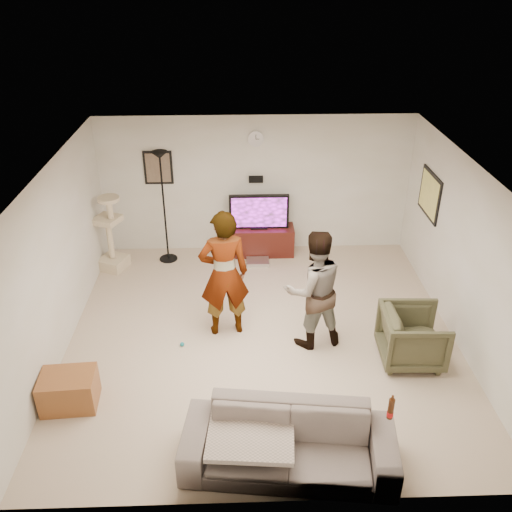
{
  "coord_description": "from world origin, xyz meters",
  "views": [
    {
      "loc": [
        -0.31,
        -6.35,
        4.81
      ],
      "look_at": [
        -0.08,
        0.2,
        1.21
      ],
      "focal_mm": 38.22,
      "sensor_mm": 36.0,
      "label": 1
    }
  ],
  "objects_px": {
    "tv_stand": "(259,240)",
    "beer_bottle": "(391,409)",
    "tv": "(259,212)",
    "armchair": "(412,337)",
    "side_table": "(69,390)",
    "floor_lamp": "(164,208)",
    "person_right": "(314,290)",
    "person_left": "(224,274)",
    "cat_tree": "(109,233)",
    "sofa": "(289,443)"
  },
  "relations": [
    {
      "from": "tv_stand",
      "to": "beer_bottle",
      "type": "relative_size",
      "value": 5.05
    },
    {
      "from": "tv",
      "to": "armchair",
      "type": "xyz_separation_m",
      "value": [
        1.93,
        -3.1,
        -0.46
      ]
    },
    {
      "from": "tv_stand",
      "to": "beer_bottle",
      "type": "distance_m",
      "value": 4.97
    },
    {
      "from": "tv_stand",
      "to": "side_table",
      "type": "xyz_separation_m",
      "value": [
        -2.45,
        -3.8,
        -0.05
      ]
    },
    {
      "from": "floor_lamp",
      "to": "person_right",
      "type": "xyz_separation_m",
      "value": [
        2.29,
        -2.49,
        -0.14
      ]
    },
    {
      "from": "person_left",
      "to": "beer_bottle",
      "type": "height_order",
      "value": "person_left"
    },
    {
      "from": "cat_tree",
      "to": "person_left",
      "type": "distance_m",
      "value": 2.78
    },
    {
      "from": "floor_lamp",
      "to": "person_right",
      "type": "height_order",
      "value": "floor_lamp"
    },
    {
      "from": "person_left",
      "to": "armchair",
      "type": "xyz_separation_m",
      "value": [
        2.51,
        -0.74,
        -0.58
      ]
    },
    {
      "from": "tv_stand",
      "to": "cat_tree",
      "type": "relative_size",
      "value": 0.92
    },
    {
      "from": "sofa",
      "to": "beer_bottle",
      "type": "xyz_separation_m",
      "value": [
        1.03,
        0.0,
        0.45
      ]
    },
    {
      "from": "person_left",
      "to": "cat_tree",
      "type": "bearing_deg",
      "value": -52.81
    },
    {
      "from": "cat_tree",
      "to": "sofa",
      "type": "relative_size",
      "value": 0.61
    },
    {
      "from": "side_table",
      "to": "person_left",
      "type": "bearing_deg",
      "value": 37.61
    },
    {
      "from": "floor_lamp",
      "to": "tv",
      "type": "bearing_deg",
      "value": 5.98
    },
    {
      "from": "beer_bottle",
      "to": "cat_tree",
      "type": "bearing_deg",
      "value": 130.62
    },
    {
      "from": "beer_bottle",
      "to": "side_table",
      "type": "bearing_deg",
      "value": 164.43
    },
    {
      "from": "floor_lamp",
      "to": "sofa",
      "type": "height_order",
      "value": "floor_lamp"
    },
    {
      "from": "person_right",
      "to": "armchair",
      "type": "distance_m",
      "value": 1.45
    },
    {
      "from": "cat_tree",
      "to": "tv_stand",
      "type": "bearing_deg",
      "value": 9.89
    },
    {
      "from": "sofa",
      "to": "armchair",
      "type": "height_order",
      "value": "armchair"
    },
    {
      "from": "person_left",
      "to": "side_table",
      "type": "relative_size",
      "value": 2.94
    },
    {
      "from": "cat_tree",
      "to": "armchair",
      "type": "xyz_separation_m",
      "value": [
        4.51,
        -2.65,
        -0.31
      ]
    },
    {
      "from": "beer_bottle",
      "to": "armchair",
      "type": "relative_size",
      "value": 0.3
    },
    {
      "from": "armchair",
      "to": "side_table",
      "type": "xyz_separation_m",
      "value": [
        -4.38,
        -0.7,
        -0.16
      ]
    },
    {
      "from": "tv_stand",
      "to": "floor_lamp",
      "type": "bearing_deg",
      "value": -174.02
    },
    {
      "from": "sofa",
      "to": "beer_bottle",
      "type": "distance_m",
      "value": 1.13
    },
    {
      "from": "tv",
      "to": "cat_tree",
      "type": "bearing_deg",
      "value": -170.11
    },
    {
      "from": "beer_bottle",
      "to": "side_table",
      "type": "distance_m",
      "value": 3.78
    },
    {
      "from": "armchair",
      "to": "side_table",
      "type": "bearing_deg",
      "value": 101.4
    },
    {
      "from": "person_right",
      "to": "beer_bottle",
      "type": "relative_size",
      "value": 6.93
    },
    {
      "from": "armchair",
      "to": "tv_stand",
      "type": "bearing_deg",
      "value": 34.18
    },
    {
      "from": "cat_tree",
      "to": "beer_bottle",
      "type": "xyz_separation_m",
      "value": [
        3.74,
        -4.36,
        0.09
      ]
    },
    {
      "from": "side_table",
      "to": "tv",
      "type": "bearing_deg",
      "value": 57.2
    },
    {
      "from": "person_right",
      "to": "armchair",
      "type": "bearing_deg",
      "value": 148.05
    },
    {
      "from": "sofa",
      "to": "side_table",
      "type": "bearing_deg",
      "value": 165.68
    },
    {
      "from": "floor_lamp",
      "to": "armchair",
      "type": "bearing_deg",
      "value": -39.29
    },
    {
      "from": "floor_lamp",
      "to": "cat_tree",
      "type": "distance_m",
      "value": 1.02
    },
    {
      "from": "cat_tree",
      "to": "armchair",
      "type": "distance_m",
      "value": 5.24
    },
    {
      "from": "tv",
      "to": "person_right",
      "type": "height_order",
      "value": "person_right"
    },
    {
      "from": "sofa",
      "to": "floor_lamp",
      "type": "bearing_deg",
      "value": 117.95
    },
    {
      "from": "person_right",
      "to": "sofa",
      "type": "height_order",
      "value": "person_right"
    },
    {
      "from": "tv_stand",
      "to": "floor_lamp",
      "type": "height_order",
      "value": "floor_lamp"
    },
    {
      "from": "tv",
      "to": "person_right",
      "type": "bearing_deg",
      "value": -76.55
    },
    {
      "from": "cat_tree",
      "to": "beer_bottle",
      "type": "distance_m",
      "value": 5.74
    },
    {
      "from": "cat_tree",
      "to": "person_right",
      "type": "relative_size",
      "value": 0.79
    },
    {
      "from": "cat_tree",
      "to": "floor_lamp",
      "type": "bearing_deg",
      "value": 16.57
    },
    {
      "from": "sofa",
      "to": "tv_stand",
      "type": "bearing_deg",
      "value": 98.48
    },
    {
      "from": "tv_stand",
      "to": "person_left",
      "type": "distance_m",
      "value": 2.53
    },
    {
      "from": "tv",
      "to": "side_table",
      "type": "relative_size",
      "value": 1.63
    }
  ]
}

